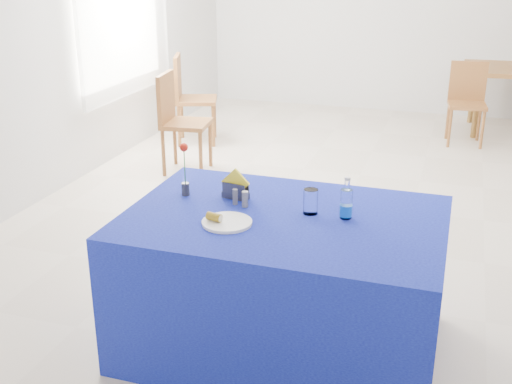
{
  "coord_description": "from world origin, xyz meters",
  "views": [
    {
      "loc": [
        0.83,
        -5.0,
        2.02
      ],
      "look_at": [
        -0.06,
        -2.25,
        0.92
      ],
      "focal_mm": 45.0,
      "sensor_mm": 36.0,
      "label": 1
    }
  ],
  "objects_px": {
    "water_bottle": "(346,205)",
    "chair_win_b": "(188,93)",
    "plate": "(227,222)",
    "blue_table": "(283,283)",
    "chair_win_a": "(177,116)",
    "chair_bg_left": "(467,97)"
  },
  "relations": [
    {
      "from": "plate",
      "to": "chair_bg_left",
      "type": "bearing_deg",
      "value": 76.61
    },
    {
      "from": "plate",
      "to": "chair_win_a",
      "type": "xyz_separation_m",
      "value": [
        -1.51,
        2.69,
        -0.22
      ]
    },
    {
      "from": "chair_win_a",
      "to": "chair_win_b",
      "type": "xyz_separation_m",
      "value": [
        -0.29,
        0.92,
        0.01
      ]
    },
    {
      "from": "chair_bg_left",
      "to": "chair_win_a",
      "type": "xyz_separation_m",
      "value": [
        -2.59,
        -1.87,
        0.04
      ]
    },
    {
      "from": "water_bottle",
      "to": "chair_bg_left",
      "type": "bearing_deg",
      "value": 82.76
    },
    {
      "from": "plate",
      "to": "chair_win_b",
      "type": "height_order",
      "value": "chair_win_b"
    },
    {
      "from": "water_bottle",
      "to": "plate",
      "type": "bearing_deg",
      "value": -154.75
    },
    {
      "from": "water_bottle",
      "to": "chair_win_a",
      "type": "bearing_deg",
      "value": 129.96
    },
    {
      "from": "plate",
      "to": "water_bottle",
      "type": "relative_size",
      "value": 1.15
    },
    {
      "from": "plate",
      "to": "blue_table",
      "type": "height_order",
      "value": "plate"
    },
    {
      "from": "water_bottle",
      "to": "chair_win_b",
      "type": "bearing_deg",
      "value": 124.78
    },
    {
      "from": "chair_win_a",
      "to": "plate",
      "type": "bearing_deg",
      "value": -158.26
    },
    {
      "from": "plate",
      "to": "chair_win_b",
      "type": "distance_m",
      "value": 4.04
    },
    {
      "from": "blue_table",
      "to": "chair_win_b",
      "type": "height_order",
      "value": "chair_win_b"
    },
    {
      "from": "plate",
      "to": "chair_bg_left",
      "type": "relative_size",
      "value": 0.28
    },
    {
      "from": "blue_table",
      "to": "plate",
      "type": "bearing_deg",
      "value": -142.95
    },
    {
      "from": "chair_win_a",
      "to": "chair_win_b",
      "type": "relative_size",
      "value": 0.98
    },
    {
      "from": "plate",
      "to": "water_bottle",
      "type": "distance_m",
      "value": 0.6
    },
    {
      "from": "chair_bg_left",
      "to": "blue_table",
      "type": "bearing_deg",
      "value": -106.8
    },
    {
      "from": "chair_bg_left",
      "to": "chair_win_a",
      "type": "distance_m",
      "value": 3.19
    },
    {
      "from": "water_bottle",
      "to": "chair_win_b",
      "type": "relative_size",
      "value": 0.22
    },
    {
      "from": "chair_bg_left",
      "to": "chair_win_b",
      "type": "distance_m",
      "value": 3.03
    }
  ]
}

